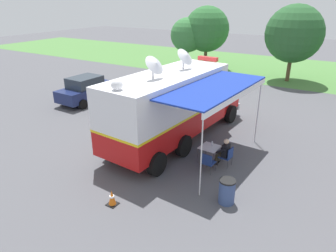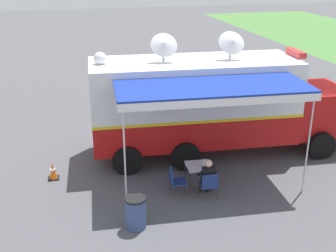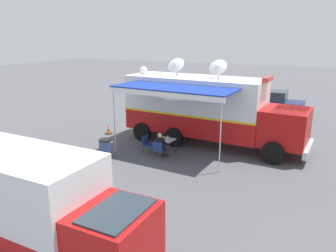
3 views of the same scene
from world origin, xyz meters
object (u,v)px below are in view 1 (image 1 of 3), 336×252
at_px(car_behind_truck, 87,89).
at_px(trash_bin, 227,191).
at_px(folding_chair_beside_table, 208,161).
at_px(water_bottle, 212,144).
at_px(folding_chair_at_table, 228,155).
at_px(command_truck, 177,103).
at_px(folding_table, 210,148).
at_px(traffic_cone, 112,198).
at_px(seated_responder, 224,151).

bearing_deg(car_behind_truck, trash_bin, -24.67).
bearing_deg(car_behind_truck, folding_chair_beside_table, -21.01).
distance_m(water_bottle, folding_chair_at_table, 0.83).
xyz_separation_m(water_bottle, folding_chair_at_table, (0.76, -0.09, -0.32)).
height_order(folding_chair_at_table, trash_bin, trash_bin).
relative_size(command_truck, folding_chair_beside_table, 11.07).
height_order(folding_table, traffic_cone, folding_table).
height_order(folding_chair_beside_table, car_behind_truck, car_behind_truck).
height_order(folding_table, water_bottle, water_bottle).
bearing_deg(command_truck, folding_chair_beside_table, -38.75).
bearing_deg(traffic_cone, water_bottle, 70.42).
height_order(command_truck, trash_bin, command_truck).
relative_size(command_truck, folding_table, 11.30).
bearing_deg(folding_chair_beside_table, water_bottle, 104.58).
relative_size(command_truck, traffic_cone, 16.61).
distance_m(folding_chair_at_table, traffic_cone, 5.15).
distance_m(water_bottle, seated_responder, 0.60).
height_order(water_bottle, trash_bin, water_bottle).
height_order(command_truck, folding_chair_at_table, command_truck).
bearing_deg(folding_table, folding_chair_beside_table, -70.78).
bearing_deg(folding_chair_at_table, trash_bin, -69.18).
distance_m(folding_table, folding_chair_beside_table, 0.91).
relative_size(command_truck, seated_responder, 7.71).
distance_m(folding_chair_beside_table, traffic_cone, 4.12).
bearing_deg(seated_responder, command_truck, 157.72).
height_order(folding_chair_beside_table, seated_responder, seated_responder).
distance_m(folding_chair_beside_table, seated_responder, 0.98).
height_order(seated_responder, trash_bin, seated_responder).
xyz_separation_m(folding_table, traffic_cone, (-1.61, -4.50, -0.39)).
bearing_deg(folding_chair_beside_table, command_truck, 141.25).
relative_size(command_truck, trash_bin, 10.59).
bearing_deg(water_bottle, folding_table, -106.26).
bearing_deg(trash_bin, folding_chair_beside_table, 133.72).
xyz_separation_m(trash_bin, traffic_cone, (-3.31, -2.18, -0.18)).
relative_size(folding_chair_beside_table, traffic_cone, 1.50).
relative_size(water_bottle, car_behind_truck, 0.05).
bearing_deg(folding_table, trash_bin, -53.74).
relative_size(folding_table, folding_chair_at_table, 0.98).
distance_m(command_truck, traffic_cone, 6.06).
bearing_deg(car_behind_truck, water_bottle, -16.76).
height_order(folding_table, seated_responder, seated_responder).
distance_m(folding_table, water_bottle, 0.22).
bearing_deg(traffic_cone, seated_responder, 64.04).
xyz_separation_m(seated_responder, car_behind_truck, (-11.27, 3.30, 0.23)).
bearing_deg(seated_responder, water_bottle, 172.66).
height_order(folding_table, car_behind_truck, car_behind_truck).
bearing_deg(folding_chair_beside_table, traffic_cone, -117.58).
bearing_deg(folding_table, traffic_cone, -109.68).
height_order(folding_chair_at_table, seated_responder, seated_responder).
bearing_deg(seated_responder, traffic_cone, -115.96).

